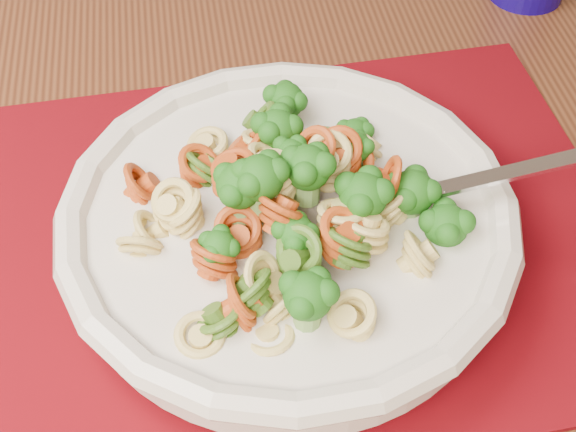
# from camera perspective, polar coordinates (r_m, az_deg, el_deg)

# --- Properties ---
(dining_table) EXTENTS (1.50, 1.28, 0.71)m
(dining_table) POSITION_cam_1_polar(r_m,az_deg,el_deg) (0.67, -6.30, -1.86)
(dining_table) COLOR #572E18
(dining_table) RESTS_ON ground
(placemat) EXTENTS (0.54, 0.50, 0.00)m
(placemat) POSITION_cam_1_polar(r_m,az_deg,el_deg) (0.53, 0.64, -1.23)
(placemat) COLOR #59030A
(placemat) RESTS_ON dining_table
(pasta_bowl) EXTENTS (0.28, 0.28, 0.05)m
(pasta_bowl) POSITION_cam_1_polar(r_m,az_deg,el_deg) (0.50, -0.00, -0.64)
(pasta_bowl) COLOR beige
(pasta_bowl) RESTS_ON placemat
(pasta_broccoli_heap) EXTENTS (0.24, 0.24, 0.06)m
(pasta_broccoli_heap) POSITION_cam_1_polar(r_m,az_deg,el_deg) (0.48, -0.00, 0.47)
(pasta_broccoli_heap) COLOR #D9BE6B
(pasta_broccoli_heap) RESTS_ON pasta_bowl
(fork) EXTENTS (0.18, 0.07, 0.08)m
(fork) POSITION_cam_1_polar(r_m,az_deg,el_deg) (0.49, 7.01, 1.00)
(fork) COLOR silver
(fork) RESTS_ON pasta_bowl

